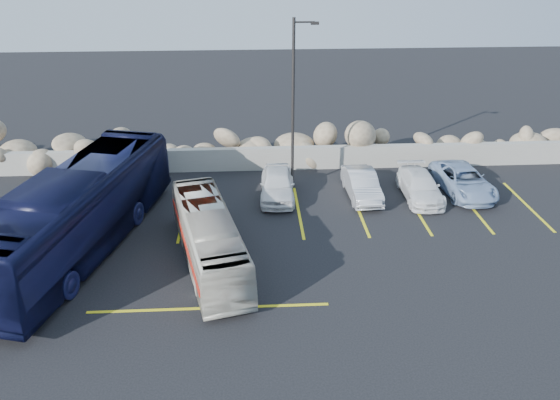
{
  "coord_description": "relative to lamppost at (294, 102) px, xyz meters",
  "views": [
    {
      "loc": [
        0.53,
        -14.58,
        11.2
      ],
      "look_at": [
        1.59,
        4.0,
        2.08
      ],
      "focal_mm": 35.0,
      "sensor_mm": 36.0,
      "label": 1
    }
  ],
  "objects": [
    {
      "name": "ground",
      "position": [
        -2.56,
        -9.5,
        -4.3
      ],
      "size": [
        90.0,
        90.0,
        0.0
      ],
      "primitive_type": "plane",
      "color": "black",
      "rests_on": "ground"
    },
    {
      "name": "seawall",
      "position": [
        -2.56,
        2.5,
        -3.7
      ],
      "size": [
        60.0,
        0.4,
        1.2
      ],
      "primitive_type": "cube",
      "color": "gray",
      "rests_on": "ground"
    },
    {
      "name": "riprap_pile",
      "position": [
        -2.56,
        3.7,
        -3.0
      ],
      "size": [
        54.0,
        2.8,
        2.6
      ],
      "primitive_type": null,
      "color": "#8A745A",
      "rests_on": "ground"
    },
    {
      "name": "parking_lines",
      "position": [
        2.09,
        -3.93,
        -4.29
      ],
      "size": [
        18.16,
        9.36,
        0.01
      ],
      "color": "yellow",
      "rests_on": "ground"
    },
    {
      "name": "lamppost",
      "position": [
        0.0,
        0.0,
        0.0
      ],
      "size": [
        1.14,
        0.18,
        8.0
      ],
      "color": "#2C2927",
      "rests_on": "ground"
    },
    {
      "name": "vintage_bus",
      "position": [
        -3.66,
        -6.42,
        -3.24
      ],
      "size": [
        3.49,
        7.75,
        2.1
      ],
      "primitive_type": "imported",
      "rotation": [
        0.0,
        0.0,
        0.24
      ],
      "color": "beige",
      "rests_on": "ground"
    },
    {
      "name": "tour_coach",
      "position": [
        -8.69,
        -5.12,
        -2.66
      ],
      "size": [
        5.58,
        12.02,
        3.26
      ],
      "primitive_type": "imported",
      "rotation": [
        0.0,
        0.0,
        -0.25
      ],
      "color": "#0F1233",
      "rests_on": "ground"
    },
    {
      "name": "car_a",
      "position": [
        -0.83,
        -0.91,
        -3.63
      ],
      "size": [
        1.77,
        3.98,
        1.33
      ],
      "primitive_type": "imported",
      "rotation": [
        0.0,
        0.0,
        -0.05
      ],
      "color": "white",
      "rests_on": "ground"
    },
    {
      "name": "car_b",
      "position": [
        3.13,
        -1.09,
        -3.68
      ],
      "size": [
        1.44,
        3.77,
        1.22
      ],
      "primitive_type": "imported",
      "rotation": [
        0.0,
        0.0,
        0.04
      ],
      "color": "silver",
      "rests_on": "ground"
    },
    {
      "name": "car_c",
      "position": [
        5.84,
        -1.32,
        -3.72
      ],
      "size": [
        1.66,
        3.96,
        1.14
      ],
      "primitive_type": "imported",
      "rotation": [
        0.0,
        0.0,
        -0.02
      ],
      "color": "white",
      "rests_on": "ground"
    },
    {
      "name": "car_d",
      "position": [
        8.05,
        -0.9,
        -3.69
      ],
      "size": [
        2.31,
        4.5,
        1.21
      ],
      "primitive_type": "imported",
      "rotation": [
        0.0,
        0.0,
        0.07
      ],
      "color": "#8EA6C9",
      "rests_on": "ground"
    }
  ]
}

